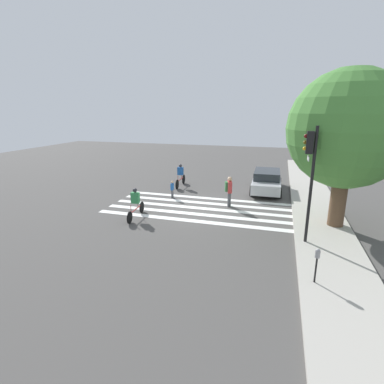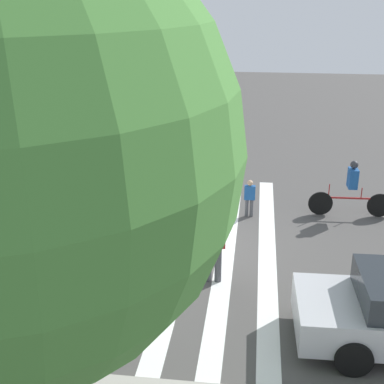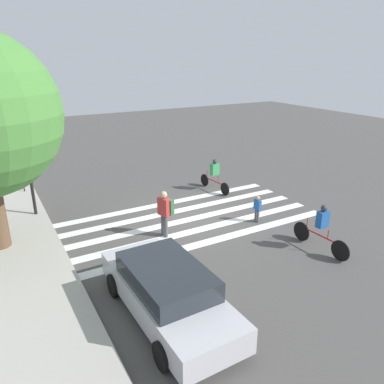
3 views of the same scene
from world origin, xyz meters
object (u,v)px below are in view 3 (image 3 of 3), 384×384
at_px(traffic_light, 27,136).
at_px(parking_meter, 22,175).
at_px(pedestrian_adult_yellow_jacket, 257,207).
at_px(car_parked_far_curb, 167,290).
at_px(cyclist_far_lane, 322,226).
at_px(cyclist_mid_street, 215,173).
at_px(pedestrian_adult_blue_shirt, 165,210).

relative_size(traffic_light, parking_meter, 3.74).
xyz_separation_m(pedestrian_adult_yellow_jacket, car_parked_far_curb, (-3.34, 5.54, 0.11)).
bearing_deg(pedestrian_adult_yellow_jacket, traffic_light, -126.24).
bearing_deg(cyclist_far_lane, cyclist_mid_street, -3.10).
relative_size(pedestrian_adult_yellow_jacket, car_parked_far_curb, 0.23).
bearing_deg(cyclist_far_lane, pedestrian_adult_yellow_jacket, 6.17).
distance_m(traffic_light, pedestrian_adult_blue_shirt, 6.02).
height_order(traffic_light, car_parked_far_curb, traffic_light).
distance_m(cyclist_far_lane, car_parked_far_curb, 5.97).
height_order(parking_meter, car_parked_far_curb, car_parked_far_curb).
bearing_deg(pedestrian_adult_yellow_jacket, parking_meter, -139.41).
xyz_separation_m(cyclist_far_lane, cyclist_mid_street, (6.74, -0.12, -0.01)).
height_order(traffic_light, pedestrian_adult_blue_shirt, traffic_light).
height_order(parking_meter, pedestrian_adult_yellow_jacket, parking_meter).
bearing_deg(cyclist_mid_street, traffic_light, 78.97).
distance_m(pedestrian_adult_blue_shirt, pedestrian_adult_yellow_jacket, 3.73).
relative_size(parking_meter, cyclist_far_lane, 0.55).
xyz_separation_m(parking_meter, pedestrian_adult_yellow_jacket, (-7.90, -7.58, -0.34)).
height_order(parking_meter, cyclist_mid_street, cyclist_mid_street).
bearing_deg(pedestrian_adult_blue_shirt, cyclist_mid_street, -69.15).
bearing_deg(parking_meter, traffic_light, -176.40).
bearing_deg(traffic_light, pedestrian_adult_blue_shirt, -137.78).
relative_size(parking_meter, car_parked_far_curb, 0.27).
bearing_deg(traffic_light, cyclist_mid_street, -96.36).
bearing_deg(car_parked_far_curb, traffic_light, 11.56).
xyz_separation_m(cyclist_mid_street, car_parked_far_curb, (-7.26, 6.07, -0.13)).
relative_size(pedestrian_adult_yellow_jacket, cyclist_far_lane, 0.47).
height_order(traffic_light, cyclist_mid_street, traffic_light).
bearing_deg(pedestrian_adult_yellow_jacket, pedestrian_adult_blue_shirt, -103.82).
xyz_separation_m(parking_meter, cyclist_far_lane, (-10.72, -7.98, -0.08)).
distance_m(traffic_light, pedestrian_adult_yellow_jacket, 9.21).
bearing_deg(car_parked_far_curb, pedestrian_adult_yellow_jacket, -60.10).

